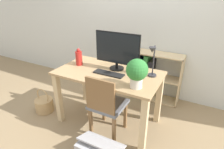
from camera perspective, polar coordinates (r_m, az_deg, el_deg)
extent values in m
plane|color=#997F5B|center=(2.73, -1.01, -13.71)|extent=(10.00, 10.00, 0.00)
cube|color=silver|center=(3.12, 8.62, 17.26)|extent=(8.00, 0.05, 2.60)
cube|color=tan|center=(2.34, -1.14, 0.41)|extent=(1.30, 0.72, 0.03)
cube|color=#D8BC8C|center=(2.63, -15.99, -6.97)|extent=(0.07, 0.07, 0.72)
cube|color=#D8BC8C|center=(2.10, 9.59, -15.31)|extent=(0.07, 0.07, 0.72)
cube|color=#D8BC8C|center=(3.03, -8.19, -1.67)|extent=(0.07, 0.07, 0.72)
cube|color=#D8BC8C|center=(2.59, 14.07, -7.21)|extent=(0.07, 0.07, 0.72)
cylinder|color=black|center=(2.43, 1.44, 1.94)|extent=(0.19, 0.19, 0.02)
cylinder|color=black|center=(2.41, 1.45, 2.91)|extent=(0.04, 0.04, 0.07)
cube|color=black|center=(2.34, 1.58, 8.02)|extent=(0.60, 0.02, 0.40)
cube|color=black|center=(2.34, 1.51, 7.98)|extent=(0.57, 0.03, 0.37)
cube|color=black|center=(2.28, -1.01, 0.29)|extent=(0.38, 0.12, 0.02)
cylinder|color=#B2231E|center=(2.56, -10.05, 4.90)|extent=(0.09, 0.09, 0.19)
sphere|color=#B2231E|center=(2.53, -10.24, 7.29)|extent=(0.05, 0.05, 0.05)
cylinder|color=#2D2D33|center=(2.28, 12.12, -0.20)|extent=(0.10, 0.10, 0.02)
cylinder|color=#2D2D33|center=(2.21, 12.55, 4.16)|extent=(0.02, 0.02, 0.35)
cylinder|color=#2D2D33|center=(2.11, 12.61, 8.20)|extent=(0.01, 0.10, 0.01)
cone|color=#2D2D33|center=(2.07, 12.17, 7.33)|extent=(0.08, 0.08, 0.06)
cylinder|color=silver|center=(1.98, 7.40, -2.45)|extent=(0.13, 0.13, 0.11)
sphere|color=#2D7A33|center=(1.92, 7.64, 1.44)|extent=(0.23, 0.23, 0.23)
cube|color=slate|center=(2.32, -1.11, -9.02)|extent=(0.40, 0.40, 0.04)
cube|color=brown|center=(2.06, -3.66, -6.50)|extent=(0.36, 0.03, 0.40)
cube|color=brown|center=(2.41, -6.48, -14.13)|extent=(0.04, 0.04, 0.39)
cube|color=brown|center=(2.28, 0.61, -16.63)|extent=(0.04, 0.04, 0.39)
cube|color=brown|center=(2.62, -2.49, -10.23)|extent=(0.04, 0.04, 0.39)
cube|color=brown|center=(2.50, 4.09, -12.22)|extent=(0.04, 0.04, 0.39)
cube|color=#D8BC8C|center=(3.22, 6.19, 0.81)|extent=(0.02, 0.28, 0.79)
cube|color=#D8BC8C|center=(3.05, 20.10, -2.09)|extent=(0.02, 0.28, 0.79)
cube|color=#D8BC8C|center=(3.29, 12.31, -6.68)|extent=(0.81, 0.28, 0.02)
cube|color=#D8BC8C|center=(2.97, 13.67, 6.13)|extent=(0.81, 0.28, 0.02)
cube|color=#D8BC8C|center=(3.11, 12.96, -0.61)|extent=(0.77, 0.28, 0.02)
cube|color=#2D7F38|center=(3.31, 6.70, -3.29)|extent=(0.05, 0.24, 0.25)
cube|color=black|center=(3.29, 7.68, -3.33)|extent=(0.04, 0.24, 0.28)
cube|color=#2D7F38|center=(3.27, 8.50, -3.23)|extent=(0.05, 0.24, 0.31)
cube|color=red|center=(3.15, 7.05, 3.08)|extent=(0.05, 0.24, 0.27)
cube|color=black|center=(3.12, 7.99, 3.45)|extent=(0.04, 0.24, 0.34)
cube|color=navy|center=(3.12, 8.75, 2.68)|extent=(0.04, 0.24, 0.27)
cube|color=orange|center=(3.11, 9.55, 2.24)|extent=(0.04, 0.24, 0.23)
cube|color=#2D7F38|center=(3.07, 10.68, 2.96)|extent=(0.06, 0.24, 0.34)
cube|color=black|center=(3.07, 12.04, 1.98)|extent=(0.06, 0.24, 0.26)
cylinder|color=tan|center=(3.03, -19.92, -8.76)|extent=(0.26, 0.26, 0.20)
torus|color=tan|center=(2.95, -20.38, -6.10)|extent=(0.23, 0.02, 0.23)
cube|color=#B2B2B7|center=(2.15, -3.25, -19.91)|extent=(0.50, 0.24, 0.10)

